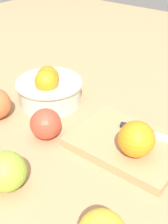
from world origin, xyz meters
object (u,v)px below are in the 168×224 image
(orange_on_board, at_px, (136,139))
(apple_front_right, at_px, (6,171))
(bowl, at_px, (49,88))
(cutting_board, at_px, (128,144))
(apple_front_center, at_px, (46,124))
(knife, at_px, (145,132))

(orange_on_board, distance_m, apple_front_right, 0.26)
(bowl, bearing_deg, cutting_board, -6.77)
(apple_front_center, bearing_deg, bowl, 131.48)
(orange_on_board, bearing_deg, apple_front_right, -125.03)
(apple_front_right, bearing_deg, cutting_board, 64.75)
(bowl, bearing_deg, orange_on_board, -11.42)
(orange_on_board, relative_size, apple_front_center, 1.04)
(bowl, xyz_separation_m, orange_on_board, (0.30, -0.06, 0.01))
(apple_front_right, distance_m, apple_front_center, 0.16)
(bowl, height_order, apple_front_center, bowl)
(knife, height_order, apple_front_center, apple_front_center)
(cutting_board, bearing_deg, bowl, 173.23)
(cutting_board, xyz_separation_m, orange_on_board, (0.03, -0.03, 0.05))
(orange_on_board, bearing_deg, knife, 104.49)
(cutting_board, relative_size, apple_front_center, 3.35)
(cutting_board, height_order, apple_front_right, apple_front_right)
(apple_front_right, relative_size, apple_front_center, 1.06)
(apple_front_right, bearing_deg, orange_on_board, 54.97)
(knife, xyz_separation_m, apple_front_center, (-0.18, -0.13, 0.01))
(orange_on_board, relative_size, apple_front_right, 0.98)
(orange_on_board, height_order, knife, orange_on_board)
(orange_on_board, bearing_deg, bowl, 168.58)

